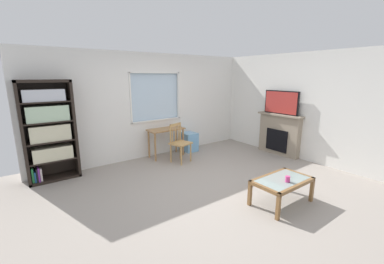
# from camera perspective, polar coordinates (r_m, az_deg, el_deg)

# --- Properties ---
(ground) EXTENTS (6.55, 5.53, 0.02)m
(ground) POSITION_cam_1_polar(r_m,az_deg,el_deg) (4.70, 3.68, -12.26)
(ground) COLOR #9E9389
(wall_back_with_window) EXTENTS (5.55, 0.15, 2.51)m
(wall_back_with_window) POSITION_cam_1_polar(r_m,az_deg,el_deg) (6.20, -9.92, 5.76)
(wall_back_with_window) COLOR white
(wall_back_with_window) RESTS_ON ground
(wall_right) EXTENTS (0.12, 4.73, 2.51)m
(wall_right) POSITION_cam_1_polar(r_m,az_deg,el_deg) (6.51, 23.43, 5.40)
(wall_right) COLOR white
(wall_right) RESTS_ON ground
(bookshelf) EXTENTS (0.90, 0.38, 1.91)m
(bookshelf) POSITION_cam_1_polar(r_m,az_deg,el_deg) (5.38, -30.13, 0.65)
(bookshelf) COLOR black
(bookshelf) RESTS_ON ground
(desk_under_window) EXTENTS (0.89, 0.43, 0.71)m
(desk_under_window) POSITION_cam_1_polar(r_m,az_deg,el_deg) (6.14, -6.00, -0.39)
(desk_under_window) COLOR #A37547
(desk_under_window) RESTS_ON ground
(wooden_chair) EXTENTS (0.51, 0.50, 0.90)m
(wooden_chair) POSITION_cam_1_polar(r_m,az_deg,el_deg) (5.77, -2.89, -2.42)
(wooden_chair) COLOR tan
(wooden_chair) RESTS_ON ground
(plastic_drawer_unit) EXTENTS (0.35, 0.40, 0.49)m
(plastic_drawer_unit) POSITION_cam_1_polar(r_m,az_deg,el_deg) (6.65, -0.67, -2.27)
(plastic_drawer_unit) COLOR #72ADDB
(plastic_drawer_unit) RESTS_ON ground
(fireplace) EXTENTS (0.26, 1.19, 1.04)m
(fireplace) POSITION_cam_1_polar(r_m,az_deg,el_deg) (6.70, 19.41, -0.45)
(fireplace) COLOR gray
(fireplace) RESTS_ON ground
(tv) EXTENTS (0.06, 0.93, 0.58)m
(tv) POSITION_cam_1_polar(r_m,az_deg,el_deg) (6.55, 19.85, 6.41)
(tv) COLOR black
(tv) RESTS_ON fireplace
(coffee_table) EXTENTS (0.94, 0.56, 0.41)m
(coffee_table) POSITION_cam_1_polar(r_m,az_deg,el_deg) (4.20, 20.03, -10.93)
(coffee_table) COLOR #8C9E99
(coffee_table) RESTS_ON ground
(sippy_cup) EXTENTS (0.07, 0.07, 0.09)m
(sippy_cup) POSITION_cam_1_polar(r_m,az_deg,el_deg) (4.09, 21.16, -10.06)
(sippy_cup) COLOR #DB3D84
(sippy_cup) RESTS_ON coffee_table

